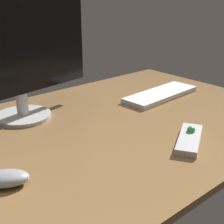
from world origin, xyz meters
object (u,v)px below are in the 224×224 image
object	(u,v)px
monitor	(16,44)
computer_mouse	(5,178)
keyboard	(161,94)
media_remote	(189,139)

from	to	relation	value
monitor	computer_mouse	distance (cm)	46.76
keyboard	media_remote	size ratio (longest dim) A/B	1.79
monitor	keyboard	distance (cm)	59.16
monitor	computer_mouse	world-z (taller)	monitor
keyboard	monitor	bearing A→B (deg)	159.46
monitor	computer_mouse	xyz separation A→B (cm)	(-21.90, -34.30, -23.03)
monitor	computer_mouse	size ratio (longest dim) A/B	5.13
computer_mouse	media_remote	world-z (taller)	media_remote
keyboard	computer_mouse	world-z (taller)	computer_mouse
monitor	keyboard	world-z (taller)	monitor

